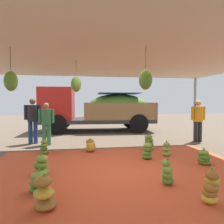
% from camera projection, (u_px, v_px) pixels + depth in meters
% --- Properties ---
extents(ground_plane, '(40.00, 40.00, 0.00)m').
position_uv_depth(ground_plane, '(105.00, 146.00, 7.84)').
color(ground_plane, brown).
extents(tarp_orange, '(6.45, 4.82, 0.01)m').
position_uv_depth(tarp_orange, '(121.00, 172.00, 4.89)').
color(tarp_orange, '#D1512D').
rests_on(tarp_orange, ground).
extents(tent_canopy, '(8.00, 7.00, 2.68)m').
position_uv_depth(tent_canopy, '(121.00, 58.00, 4.67)').
color(tent_canopy, '#9EA0A5').
rests_on(tent_canopy, ground).
extents(banana_bunch_0, '(0.44, 0.44, 0.49)m').
position_uv_depth(banana_bunch_0, '(42.00, 166.00, 4.60)').
color(banana_bunch_0, '#6B9E38').
rests_on(banana_bunch_0, tarp_orange).
extents(banana_bunch_1, '(0.44, 0.44, 0.56)m').
position_uv_depth(banana_bunch_1, '(149.00, 143.00, 7.10)').
color(banana_bunch_1, '#60932D').
rests_on(banana_bunch_1, tarp_orange).
extents(banana_bunch_2, '(0.37, 0.40, 0.51)m').
position_uv_depth(banana_bunch_2, '(147.00, 151.00, 5.94)').
color(banana_bunch_2, '#477523').
rests_on(banana_bunch_2, tarp_orange).
extents(banana_bunch_3, '(0.45, 0.45, 0.55)m').
position_uv_depth(banana_bunch_3, '(44.00, 194.00, 3.14)').
color(banana_bunch_3, '#996628').
rests_on(banana_bunch_3, tarp_orange).
extents(banana_bunch_4, '(0.44, 0.42, 0.43)m').
position_uv_depth(banana_bunch_4, '(204.00, 158.00, 5.43)').
color(banana_bunch_4, '#60932D').
rests_on(banana_bunch_4, tarp_orange).
extents(banana_bunch_5, '(0.34, 0.35, 0.50)m').
position_uv_depth(banana_bunch_5, '(44.00, 147.00, 6.54)').
color(banana_bunch_5, '#518428').
rests_on(banana_bunch_5, tarp_orange).
extents(banana_bunch_6, '(0.34, 0.34, 0.46)m').
position_uv_depth(banana_bunch_6, '(167.00, 150.00, 6.29)').
color(banana_bunch_6, '#75A83D').
rests_on(banana_bunch_6, tarp_orange).
extents(banana_bunch_8, '(0.47, 0.49, 0.44)m').
position_uv_depth(banana_bunch_8, '(39.00, 183.00, 3.72)').
color(banana_bunch_8, '#477523').
rests_on(banana_bunch_8, tarp_orange).
extents(banana_bunch_9, '(0.37, 0.38, 0.58)m').
position_uv_depth(banana_bunch_9, '(211.00, 188.00, 3.32)').
color(banana_bunch_9, gold).
rests_on(banana_bunch_9, tarp_orange).
extents(banana_bunch_10, '(0.45, 0.45, 0.44)m').
position_uv_depth(banana_bunch_10, '(91.00, 146.00, 6.84)').
color(banana_bunch_10, '#996628').
rests_on(banana_bunch_10, tarp_orange).
extents(banana_bunch_11, '(0.33, 0.32, 0.53)m').
position_uv_depth(banana_bunch_11, '(167.00, 173.00, 4.10)').
color(banana_bunch_11, '#518428').
rests_on(banana_bunch_11, tarp_orange).
extents(cargo_truck_main, '(6.30, 2.86, 2.40)m').
position_uv_depth(cargo_truck_main, '(96.00, 108.00, 11.87)').
color(cargo_truck_main, '#2D2D2D').
rests_on(cargo_truck_main, ground).
extents(worker_0, '(0.62, 0.38, 1.69)m').
position_uv_depth(worker_0, '(198.00, 118.00, 8.59)').
color(worker_0, '#26262D').
rests_on(worker_0, ground).
extents(worker_1, '(0.65, 0.40, 1.77)m').
position_uv_depth(worker_1, '(33.00, 117.00, 8.22)').
color(worker_1, navy).
rests_on(worker_1, ground).
extents(worker_2, '(0.58, 0.36, 1.60)m').
position_uv_depth(worker_2, '(46.00, 121.00, 7.90)').
color(worker_2, '#337A4C').
rests_on(worker_2, ground).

